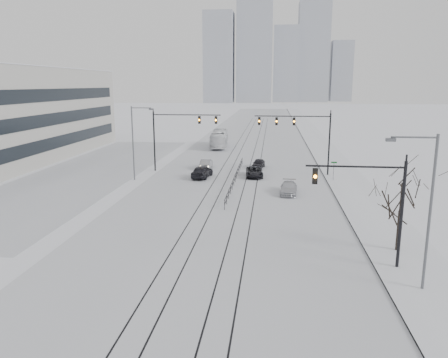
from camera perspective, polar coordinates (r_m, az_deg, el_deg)
ground at (r=24.43m, az=-4.73°, el=-16.01°), size 500.00×500.00×0.00m
road at (r=82.02m, az=3.27°, el=4.17°), size 22.00×260.00×0.02m
sidewalk_east at (r=82.41m, az=12.71°, el=3.98°), size 5.00×260.00×0.16m
curb at (r=82.18m, az=11.01°, el=4.02°), size 0.10×260.00×0.12m
parking_strip at (r=62.20m, az=-16.79°, el=1.06°), size 14.00×60.00×0.03m
tram_rails at (r=62.31m, az=2.27°, el=1.61°), size 5.30×180.00×0.01m
skyline at (r=295.33m, az=6.70°, el=15.92°), size 96.00×48.00×72.00m
traffic_mast_near at (r=28.72m, az=19.23°, el=-2.52°), size 6.10×0.37×7.00m
traffic_mast_ne at (r=56.51m, az=10.27°, el=6.20°), size 9.60×0.37×8.00m
traffic_mast_nw at (r=58.81m, az=-6.33°, el=6.37°), size 9.10×0.37×8.00m
street_light_east at (r=26.30m, az=24.81°, el=-2.86°), size 2.73×0.25×9.00m
street_light_west at (r=54.05m, az=-11.53°, el=5.29°), size 2.73×0.25×9.00m
bare_tree at (r=32.17m, az=22.25°, el=-1.35°), size 4.40×4.40×6.10m
median_fence at (r=52.44m, az=1.49°, el=0.14°), size 0.06×24.00×1.00m
street_sign at (r=54.53m, az=14.14°, el=1.39°), size 0.70×0.06×2.40m
sedan_sb_inner at (r=54.96m, az=-2.87°, el=0.97°), size 2.46×4.86×1.59m
sedan_sb_outer at (r=60.95m, az=-2.33°, el=1.98°), size 1.47×4.05×1.33m
sedan_nb_front at (r=55.60m, az=3.99°, el=0.92°), size 2.40×4.68×1.27m
sedan_nb_right at (r=47.37m, az=8.44°, el=-1.20°), size 2.04×4.41×1.25m
sedan_nb_far at (r=61.58m, az=4.52°, el=2.02°), size 1.97×3.83×1.25m
box_truck at (r=81.75m, az=-0.62°, el=5.26°), size 3.17×11.31×3.12m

